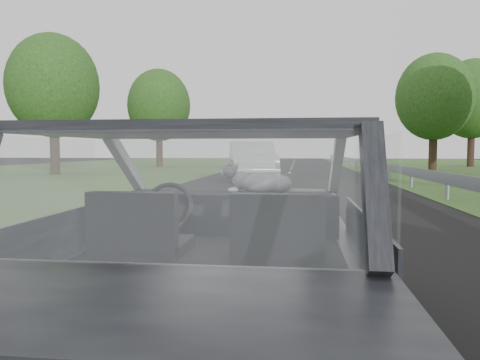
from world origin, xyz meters
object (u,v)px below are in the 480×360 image
(subject_car, at_px, (216,245))
(highway_sign, at_px, (379,152))
(other_car, at_px, (252,161))
(cat, at_px, (263,182))

(subject_car, bearing_deg, highway_sign, 78.49)
(highway_sign, bearing_deg, subject_car, -114.15)
(subject_car, height_order, other_car, other_car)
(cat, bearing_deg, subject_car, -108.58)
(cat, xyz_separation_m, other_car, (-1.71, 16.19, -0.24))
(highway_sign, bearing_deg, other_car, -140.64)
(subject_car, relative_size, other_car, 0.78)
(subject_car, bearing_deg, cat, 68.85)
(cat, bearing_deg, highway_sign, 81.31)
(other_car, bearing_deg, subject_car, -95.48)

